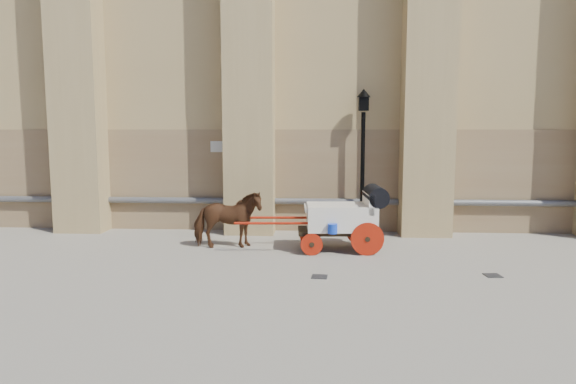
{
  "coord_description": "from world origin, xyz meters",
  "views": [
    {
      "loc": [
        0.96,
        -11.05,
        2.98
      ],
      "look_at": [
        0.22,
        1.6,
        1.45
      ],
      "focal_mm": 32.0,
      "sensor_mm": 36.0,
      "label": 1
    }
  ],
  "objects": [
    {
      "name": "street_lamp",
      "position": [
        2.22,
        3.58,
        2.21
      ],
      "size": [
        0.39,
        0.39,
        4.13
      ],
      "color": "black",
      "rests_on": "ground"
    },
    {
      "name": "horse",
      "position": [
        -1.32,
        1.64,
        0.73
      ],
      "size": [
        1.82,
        1.04,
        1.46
      ],
      "primitive_type": "imported",
      "rotation": [
        0.0,
        0.0,
        1.72
      ],
      "color": "#55331B",
      "rests_on": "ground"
    },
    {
      "name": "carriage",
      "position": [
        1.67,
        1.57,
        0.88
      ],
      "size": [
        3.76,
        1.38,
        1.62
      ],
      "rotation": [
        0.0,
        0.0,
        0.06
      ],
      "color": "black",
      "rests_on": "ground"
    },
    {
      "name": "drain_grate_far",
      "position": [
        4.58,
        -0.54,
        0.01
      ],
      "size": [
        0.35,
        0.35,
        0.01
      ],
      "primitive_type": "cube",
      "rotation": [
        0.0,
        0.0,
        0.1
      ],
      "color": "black",
      "rests_on": "ground"
    },
    {
      "name": "drain_grate_near",
      "position": [
        1.01,
        -0.84,
        0.01
      ],
      "size": [
        0.35,
        0.35,
        0.01
      ],
      "primitive_type": "cube",
      "rotation": [
        0.0,
        0.0,
        -0.09
      ],
      "color": "black",
      "rests_on": "ground"
    },
    {
      "name": "ground",
      "position": [
        0.0,
        0.0,
        0.0
      ],
      "size": [
        90.0,
        90.0,
        0.0
      ],
      "primitive_type": "plane",
      "color": "gray",
      "rests_on": "ground"
    }
  ]
}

